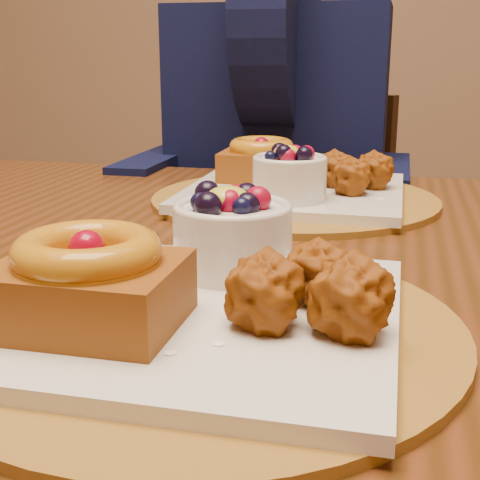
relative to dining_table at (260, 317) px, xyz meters
name	(u,v)px	position (x,y,z in m)	size (l,w,h in m)	color
dining_table	(260,317)	(0.00, 0.00, 0.00)	(1.60, 0.90, 0.76)	#391F0A
place_setting_near	(196,291)	(0.00, -0.21, 0.11)	(0.38, 0.38, 0.09)	brown
place_setting_far	(292,184)	(0.00, 0.21, 0.10)	(0.38, 0.38, 0.09)	brown
chair_far	(276,270)	(-0.12, 0.75, -0.20)	(0.55, 0.55, 0.86)	black
diner	(279,107)	(-0.09, 0.60, 0.17)	(0.49, 0.48, 0.80)	black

